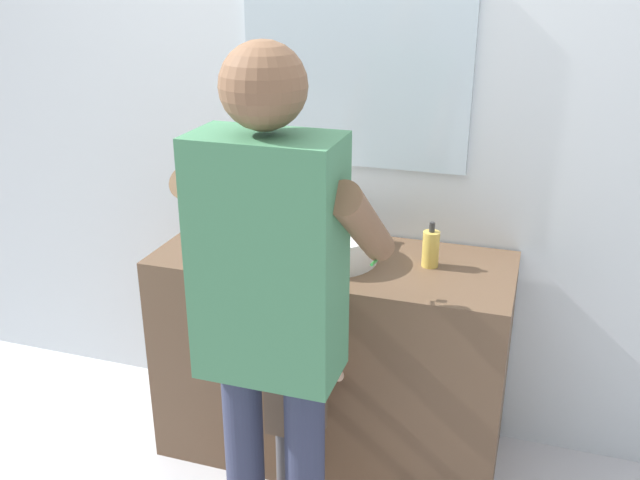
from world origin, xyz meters
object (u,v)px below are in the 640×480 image
child_toddler (297,401)px  adult_parent (272,293)px  toothbrush_cup (237,234)px  soap_bottle (431,248)px

child_toddler → adult_parent: size_ratio=0.48×
child_toddler → adult_parent: adult_parent is taller
toothbrush_cup → child_toddler: (0.37, -0.39, -0.41)m
toothbrush_cup → adult_parent: size_ratio=0.12×
toothbrush_cup → adult_parent: 0.77m
toothbrush_cup → soap_bottle: 0.73m
soap_bottle → adult_parent: size_ratio=0.10×
child_toddler → adult_parent: 0.59m
soap_bottle → child_toddler: (-0.35, -0.44, -0.42)m
child_toddler → adult_parent: bearing=-84.2°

